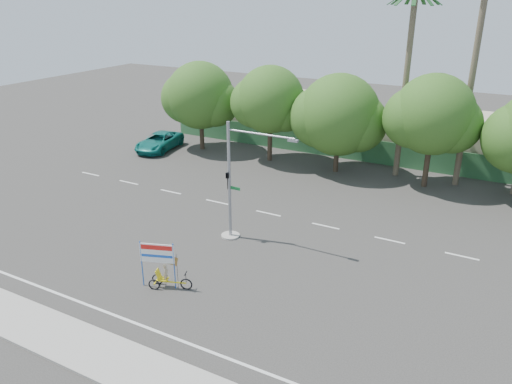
% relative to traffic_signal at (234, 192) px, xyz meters
% --- Properties ---
extents(ground, '(120.00, 120.00, 0.00)m').
position_rel_traffic_signal_xyz_m(ground, '(2.20, -3.98, -2.92)').
color(ground, '#33302D').
rests_on(ground, ground).
extents(sidewalk_near, '(50.00, 2.40, 0.12)m').
position_rel_traffic_signal_xyz_m(sidewalk_near, '(2.20, -11.48, -2.86)').
color(sidewalk_near, gray).
rests_on(sidewalk_near, ground).
extents(fence, '(38.00, 0.08, 2.00)m').
position_rel_traffic_signal_xyz_m(fence, '(2.20, 17.52, -1.92)').
color(fence, '#336B3D').
rests_on(fence, ground).
extents(building_left, '(12.00, 8.00, 4.00)m').
position_rel_traffic_signal_xyz_m(building_left, '(-7.80, 22.02, -0.92)').
color(building_left, '#B4AD8F').
rests_on(building_left, ground).
extents(building_right, '(14.00, 8.00, 3.60)m').
position_rel_traffic_signal_xyz_m(building_right, '(10.20, 22.02, -1.12)').
color(building_right, '#B4AD8F').
rests_on(building_right, ground).
extents(tree_far_left, '(7.14, 6.00, 7.96)m').
position_rel_traffic_signal_xyz_m(tree_far_left, '(-11.85, 14.02, 1.84)').
color(tree_far_left, '#473828').
rests_on(tree_far_left, ground).
extents(tree_left, '(6.66, 5.60, 8.07)m').
position_rel_traffic_signal_xyz_m(tree_left, '(-4.85, 14.02, 2.14)').
color(tree_left, '#473828').
rests_on(tree_left, ground).
extents(tree_center, '(7.62, 6.40, 7.85)m').
position_rel_traffic_signal_xyz_m(tree_center, '(1.14, 14.02, 1.55)').
color(tree_center, '#473828').
rests_on(tree_center, ground).
extents(tree_right, '(6.90, 5.80, 8.36)m').
position_rel_traffic_signal_xyz_m(tree_right, '(8.15, 14.02, 2.32)').
color(tree_right, '#473828').
rests_on(tree_right, ground).
extents(palm_tall, '(3.73, 3.79, 17.45)m').
position_rel_traffic_signal_xyz_m(palm_tall, '(10.20, 15.52, 7.55)').
color(palm_tall, '#70604C').
rests_on(palm_tall, ground).
extents(palm_short, '(3.73, 3.79, 14.45)m').
position_rel_traffic_signal_xyz_m(palm_short, '(5.70, 15.52, 5.94)').
color(palm_short, '#70604C').
rests_on(palm_short, ground).
extents(traffic_signal, '(4.72, 1.10, 7.00)m').
position_rel_traffic_signal_xyz_m(traffic_signal, '(0.00, 0.00, 0.00)').
color(traffic_signal, gray).
rests_on(traffic_signal, ground).
extents(trike_billboard, '(2.42, 1.09, 2.50)m').
position_rel_traffic_signal_xyz_m(trike_billboard, '(-0.33, -6.26, -1.91)').
color(trike_billboard, black).
rests_on(trike_billboard, ground).
extents(pickup_truck, '(3.35, 5.88, 1.55)m').
position_rel_traffic_signal_xyz_m(pickup_truck, '(-15.11, 11.91, -2.15)').
color(pickup_truck, '#107369').
rests_on(pickup_truck, ground).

